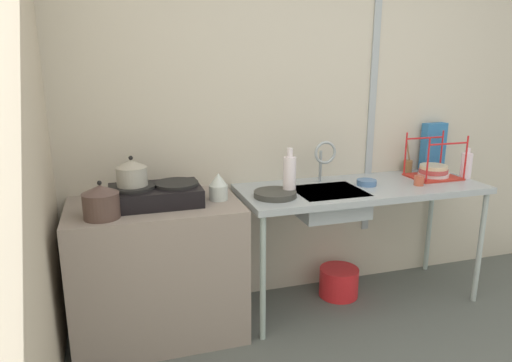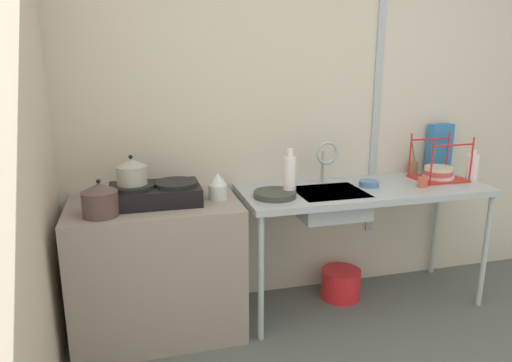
{
  "view_description": "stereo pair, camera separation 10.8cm",
  "coord_description": "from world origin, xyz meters",
  "px_view_note": "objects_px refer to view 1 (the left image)",
  "views": [
    {
      "loc": [
        -1.47,
        -1.09,
        1.62
      ],
      "look_at": [
        -0.66,
        1.52,
        0.91
      ],
      "focal_mm": 32.71,
      "sensor_mm": 36.0,
      "label": 1
    },
    {
      "loc": [
        -1.37,
        -1.12,
        1.62
      ],
      "look_at": [
        -0.66,
        1.52,
        0.91
      ],
      "focal_mm": 32.71,
      "sensor_mm": 36.0,
      "label": 2
    }
  ],
  "objects_px": {
    "bottle_by_sink": "(289,175)",
    "pot_on_left_burner": "(132,173)",
    "stove": "(155,194)",
    "frying_pan": "(275,194)",
    "bucket_on_floor": "(339,282)",
    "dish_rack": "(433,171)",
    "sink_basin": "(328,202)",
    "utensil_jar": "(408,166)",
    "cup_by_rack": "(419,180)",
    "percolator": "(218,187)",
    "faucet": "(324,155)",
    "pot_beside_stove": "(101,202)",
    "cereal_box": "(433,147)",
    "bottle_by_rack": "(466,165)",
    "small_bowl_on_drainboard": "(367,182)"
  },
  "relations": [
    {
      "from": "percolator",
      "to": "faucet",
      "type": "distance_m",
      "value": 0.77
    },
    {
      "from": "pot_beside_stove",
      "to": "cereal_box",
      "type": "height_order",
      "value": "cereal_box"
    },
    {
      "from": "pot_on_left_burner",
      "to": "pot_beside_stove",
      "type": "relative_size",
      "value": 0.85
    },
    {
      "from": "cup_by_rack",
      "to": "pot_beside_stove",
      "type": "bearing_deg",
      "value": -178.0
    },
    {
      "from": "pot_on_left_burner",
      "to": "percolator",
      "type": "relative_size",
      "value": 1.08
    },
    {
      "from": "sink_basin",
      "to": "frying_pan",
      "type": "bearing_deg",
      "value": -175.98
    },
    {
      "from": "sink_basin",
      "to": "utensil_jar",
      "type": "height_order",
      "value": "utensil_jar"
    },
    {
      "from": "sink_basin",
      "to": "pot_on_left_burner",
      "type": "bearing_deg",
      "value": 177.87
    },
    {
      "from": "faucet",
      "to": "utensil_jar",
      "type": "relative_size",
      "value": 1.26
    },
    {
      "from": "cup_by_rack",
      "to": "bucket_on_floor",
      "type": "relative_size",
      "value": 0.24
    },
    {
      "from": "small_bowl_on_drainboard",
      "to": "bottle_by_sink",
      "type": "bearing_deg",
      "value": -174.92
    },
    {
      "from": "pot_on_left_burner",
      "to": "small_bowl_on_drainboard",
      "type": "xyz_separation_m",
      "value": [
        1.49,
        0.01,
        -0.18
      ]
    },
    {
      "from": "cup_by_rack",
      "to": "bucket_on_floor",
      "type": "height_order",
      "value": "cup_by_rack"
    },
    {
      "from": "cereal_box",
      "to": "faucet",
      "type": "bearing_deg",
      "value": -177.17
    },
    {
      "from": "stove",
      "to": "sink_basin",
      "type": "bearing_deg",
      "value": -2.38
    },
    {
      "from": "pot_on_left_burner",
      "to": "dish_rack",
      "type": "height_order",
      "value": "dish_rack"
    },
    {
      "from": "frying_pan",
      "to": "stove",
      "type": "bearing_deg",
      "value": 174.27
    },
    {
      "from": "pot_beside_stove",
      "to": "stove",
      "type": "bearing_deg",
      "value": 29.98
    },
    {
      "from": "sink_basin",
      "to": "bottle_by_rack",
      "type": "height_order",
      "value": "bottle_by_rack"
    },
    {
      "from": "percolator",
      "to": "cup_by_rack",
      "type": "relative_size",
      "value": 2.41
    },
    {
      "from": "dish_rack",
      "to": "bucket_on_floor",
      "type": "bearing_deg",
      "value": 176.82
    },
    {
      "from": "small_bowl_on_drainboard",
      "to": "bucket_on_floor",
      "type": "bearing_deg",
      "value": 149.87
    },
    {
      "from": "sink_basin",
      "to": "faucet",
      "type": "bearing_deg",
      "value": 76.64
    },
    {
      "from": "cup_by_rack",
      "to": "bottle_by_sink",
      "type": "xyz_separation_m",
      "value": [
        -0.89,
        0.06,
        0.09
      ]
    },
    {
      "from": "bottle_by_sink",
      "to": "pot_on_left_burner",
      "type": "bearing_deg",
      "value": 177.37
    },
    {
      "from": "percolator",
      "to": "faucet",
      "type": "xyz_separation_m",
      "value": [
        0.75,
        0.14,
        0.12
      ]
    },
    {
      "from": "dish_rack",
      "to": "bucket_on_floor",
      "type": "xyz_separation_m",
      "value": [
        -0.68,
        0.04,
        -0.77
      ]
    },
    {
      "from": "small_bowl_on_drainboard",
      "to": "bottle_by_rack",
      "type": "relative_size",
      "value": 0.61
    },
    {
      "from": "cereal_box",
      "to": "utensil_jar",
      "type": "relative_size",
      "value": 1.53
    },
    {
      "from": "dish_rack",
      "to": "small_bowl_on_drainboard",
      "type": "bearing_deg",
      "value": -176.13
    },
    {
      "from": "bottle_by_rack",
      "to": "cereal_box",
      "type": "bearing_deg",
      "value": 105.9
    },
    {
      "from": "cereal_box",
      "to": "bucket_on_floor",
      "type": "distance_m",
      "value": 1.22
    },
    {
      "from": "dish_rack",
      "to": "pot_beside_stove",
      "type": "bearing_deg",
      "value": -174.49
    },
    {
      "from": "pot_on_left_burner",
      "to": "sink_basin",
      "type": "xyz_separation_m",
      "value": [
        1.19,
        -0.04,
        -0.27
      ]
    },
    {
      "from": "sink_basin",
      "to": "faucet",
      "type": "distance_m",
      "value": 0.32
    },
    {
      "from": "stove",
      "to": "small_bowl_on_drainboard",
      "type": "distance_m",
      "value": 1.37
    },
    {
      "from": "frying_pan",
      "to": "bottle_by_sink",
      "type": "relative_size",
      "value": 0.9
    },
    {
      "from": "pot_beside_stove",
      "to": "percolator",
      "type": "distance_m",
      "value": 0.67
    },
    {
      "from": "pot_on_left_burner",
      "to": "frying_pan",
      "type": "bearing_deg",
      "value": -4.88
    },
    {
      "from": "small_bowl_on_drainboard",
      "to": "cup_by_rack",
      "type": "bearing_deg",
      "value": -18.1
    },
    {
      "from": "faucet",
      "to": "bucket_on_floor",
      "type": "bearing_deg",
      "value": -14.76
    },
    {
      "from": "stove",
      "to": "frying_pan",
      "type": "xyz_separation_m",
      "value": [
        0.7,
        -0.07,
        -0.04
      ]
    },
    {
      "from": "sink_basin",
      "to": "bottle_by_rack",
      "type": "xyz_separation_m",
      "value": [
        1.06,
        0.02,
        0.17
      ]
    },
    {
      "from": "sink_basin",
      "to": "cereal_box",
      "type": "relative_size",
      "value": 1.21
    },
    {
      "from": "stove",
      "to": "dish_rack",
      "type": "bearing_deg",
      "value": 1.34
    },
    {
      "from": "faucet",
      "to": "cereal_box",
      "type": "bearing_deg",
      "value": 7.95
    },
    {
      "from": "stove",
      "to": "dish_rack",
      "type": "relative_size",
      "value": 1.57
    },
    {
      "from": "pot_beside_stove",
      "to": "percolator",
      "type": "relative_size",
      "value": 1.26
    },
    {
      "from": "bottle_by_rack",
      "to": "frying_pan",
      "type": "bearing_deg",
      "value": -177.99
    },
    {
      "from": "pot_on_left_burner",
      "to": "bucket_on_floor",
      "type": "height_order",
      "value": "pot_on_left_burner"
    }
  ]
}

